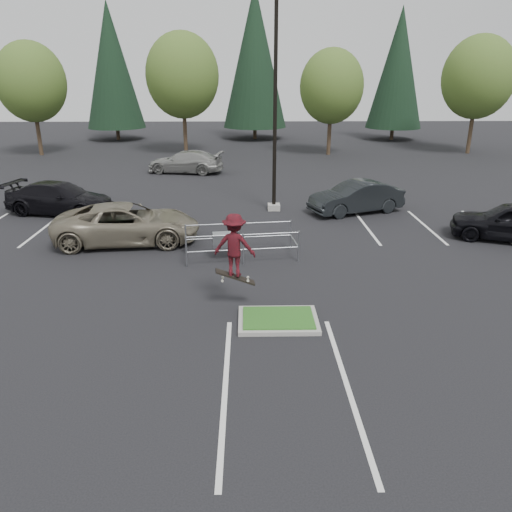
{
  "coord_description": "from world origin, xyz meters",
  "views": [
    {
      "loc": [
        -0.84,
        -12.33,
        6.53
      ],
      "look_at": [
        -0.59,
        1.5,
        1.41
      ],
      "focal_mm": 35.0,
      "sensor_mm": 36.0,
      "label": 1
    }
  ],
  "objects_px": {
    "decid_b": "(182,78)",
    "decid_c": "(331,89)",
    "decid_a": "(31,84)",
    "cart_corral": "(228,239)",
    "skateboarder": "(235,246)",
    "conif_a": "(112,66)",
    "car_l_black": "(59,198)",
    "car_far_silver": "(186,162)",
    "conif_b": "(255,58)",
    "car_r_charc": "(356,197)",
    "decid_d": "(478,80)",
    "car_l_tan": "(127,224)",
    "light_pole": "(275,116)",
    "conif_c": "(398,68)"
  },
  "relations": [
    {
      "from": "decid_a",
      "to": "car_l_black",
      "type": "relative_size",
      "value": 1.69
    },
    {
      "from": "decid_b",
      "to": "conif_a",
      "type": "xyz_separation_m",
      "value": [
        -7.99,
        9.47,
        1.05
      ]
    },
    {
      "from": "conif_c",
      "to": "light_pole",
      "type": "bearing_deg",
      "value": -116.15
    },
    {
      "from": "car_l_black",
      "to": "decid_a",
      "type": "bearing_deg",
      "value": 35.99
    },
    {
      "from": "decid_a",
      "to": "car_l_black",
      "type": "height_order",
      "value": "decid_a"
    },
    {
      "from": "conif_b",
      "to": "car_r_charc",
      "type": "relative_size",
      "value": 3.12
    },
    {
      "from": "decid_c",
      "to": "car_l_black",
      "type": "height_order",
      "value": "decid_c"
    },
    {
      "from": "light_pole",
      "to": "car_r_charc",
      "type": "relative_size",
      "value": 2.18
    },
    {
      "from": "car_r_charc",
      "to": "car_l_tan",
      "type": "bearing_deg",
      "value": -87.28
    },
    {
      "from": "light_pole",
      "to": "decid_b",
      "type": "height_order",
      "value": "light_pole"
    },
    {
      "from": "conif_b",
      "to": "car_l_black",
      "type": "distance_m",
      "value": 31.48
    },
    {
      "from": "skateboarder",
      "to": "car_far_silver",
      "type": "relative_size",
      "value": 0.41
    },
    {
      "from": "cart_corral",
      "to": "car_l_tan",
      "type": "height_order",
      "value": "car_l_tan"
    },
    {
      "from": "skateboarder",
      "to": "cart_corral",
      "type": "bearing_deg",
      "value": -74.4
    },
    {
      "from": "decid_c",
      "to": "car_l_tan",
      "type": "height_order",
      "value": "decid_c"
    },
    {
      "from": "decid_a",
      "to": "car_far_silver",
      "type": "distance_m",
      "value": 16.04
    },
    {
      "from": "decid_b",
      "to": "decid_c",
      "type": "bearing_deg",
      "value": -3.34
    },
    {
      "from": "car_l_black",
      "to": "car_r_charc",
      "type": "xyz_separation_m",
      "value": [
        14.5,
        -0.06,
        -0.0
      ]
    },
    {
      "from": "decid_b",
      "to": "decid_c",
      "type": "relative_size",
      "value": 1.15
    },
    {
      "from": "light_pole",
      "to": "decid_c",
      "type": "distance_m",
      "value": 18.67
    },
    {
      "from": "decid_a",
      "to": "car_r_charc",
      "type": "bearing_deg",
      "value": -39.56
    },
    {
      "from": "decid_c",
      "to": "cart_corral",
      "type": "xyz_separation_m",
      "value": [
        -7.53,
        -24.71,
        -4.52
      ]
    },
    {
      "from": "decid_b",
      "to": "conif_b",
      "type": "relative_size",
      "value": 0.66
    },
    {
      "from": "light_pole",
      "to": "car_far_silver",
      "type": "relative_size",
      "value": 1.96
    },
    {
      "from": "car_r_charc",
      "to": "car_far_silver",
      "type": "bearing_deg",
      "value": -158.86
    },
    {
      "from": "car_far_silver",
      "to": "conif_a",
      "type": "bearing_deg",
      "value": -142.34
    },
    {
      "from": "car_r_charc",
      "to": "decid_d",
      "type": "bearing_deg",
      "value": 123.64
    },
    {
      "from": "conif_a",
      "to": "car_r_charc",
      "type": "xyz_separation_m",
      "value": [
        18.5,
        -28.56,
        -6.33
      ]
    },
    {
      "from": "light_pole",
      "to": "car_l_tan",
      "type": "xyz_separation_m",
      "value": [
        -6.18,
        -5.0,
        -3.76
      ]
    },
    {
      "from": "decid_a",
      "to": "conif_a",
      "type": "distance_m",
      "value": 10.85
    },
    {
      "from": "cart_corral",
      "to": "decid_a",
      "type": "bearing_deg",
      "value": 116.53
    },
    {
      "from": "light_pole",
      "to": "car_l_black",
      "type": "relative_size",
      "value": 1.92
    },
    {
      "from": "cart_corral",
      "to": "car_far_silver",
      "type": "xyz_separation_m",
      "value": [
        -3.46,
        16.88,
        0.02
      ]
    },
    {
      "from": "decid_c",
      "to": "skateboarder",
      "type": "height_order",
      "value": "decid_c"
    },
    {
      "from": "decid_d",
      "to": "conif_c",
      "type": "xyz_separation_m",
      "value": [
        -3.99,
        9.17,
        0.94
      ]
    },
    {
      "from": "conif_b",
      "to": "car_l_black",
      "type": "bearing_deg",
      "value": -109.03
    },
    {
      "from": "conif_a",
      "to": "conif_c",
      "type": "relative_size",
      "value": 1.04
    },
    {
      "from": "conif_b",
      "to": "car_l_tan",
      "type": "xyz_separation_m",
      "value": [
        -5.68,
        -33.5,
        -7.05
      ]
    },
    {
      "from": "decid_a",
      "to": "decid_d",
      "type": "height_order",
      "value": "decid_d"
    },
    {
      "from": "decid_c",
      "to": "skateboarder",
      "type": "bearing_deg",
      "value": -104.0
    },
    {
      "from": "decid_a",
      "to": "cart_corral",
      "type": "height_order",
      "value": "decid_a"
    },
    {
      "from": "car_far_silver",
      "to": "car_l_tan",
      "type": "bearing_deg",
      "value": 8.49
    },
    {
      "from": "cart_corral",
      "to": "car_l_black",
      "type": "bearing_deg",
      "value": 136.04
    },
    {
      "from": "decid_a",
      "to": "skateboarder",
      "type": "relative_size",
      "value": 4.17
    },
    {
      "from": "decid_b",
      "to": "decid_d",
      "type": "relative_size",
      "value": 1.02
    },
    {
      "from": "car_far_silver",
      "to": "car_r_charc",
      "type": "bearing_deg",
      "value": 53.07
    },
    {
      "from": "decid_d",
      "to": "conif_b",
      "type": "xyz_separation_m",
      "value": [
        -17.99,
        10.17,
        1.94
      ]
    },
    {
      "from": "car_l_tan",
      "to": "car_l_black",
      "type": "xyz_separation_m",
      "value": [
        -4.32,
        4.5,
        -0.03
      ]
    },
    {
      "from": "decid_b",
      "to": "car_l_tan",
      "type": "xyz_separation_m",
      "value": [
        0.33,
        -23.53,
        -5.25
      ]
    },
    {
      "from": "skateboarder",
      "to": "car_far_silver",
      "type": "height_order",
      "value": "skateboarder"
    }
  ]
}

